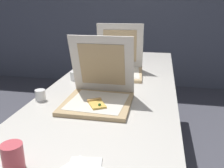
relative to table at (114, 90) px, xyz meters
name	(u,v)px	position (x,y,z in m)	size (l,w,h in m)	color
wall_back	(142,1)	(0.00, 2.30, 0.60)	(10.00, 0.10, 2.60)	slate
table	(114,90)	(0.00, 0.00, 0.00)	(0.85, 2.39, 0.74)	beige
pizza_box_front	(98,94)	(-0.02, -0.36, 0.10)	(0.38, 0.38, 0.38)	tan
pizza_box_middle	(119,67)	(-0.01, 0.25, 0.10)	(0.40, 0.40, 0.39)	tan
cup_white_near_left	(40,95)	(-0.37, -0.38, 0.08)	(0.06, 0.06, 0.07)	white
cup_white_mid	(74,76)	(-0.31, 0.03, 0.08)	(0.06, 0.06, 0.07)	white
cup_printed_front	(13,157)	(-0.17, -1.00, 0.10)	(0.08, 0.08, 0.10)	#D14C56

